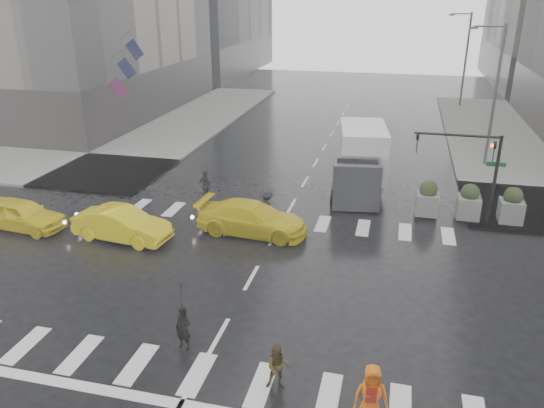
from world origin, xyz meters
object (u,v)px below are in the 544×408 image
(traffic_signal_pole, at_px, (476,160))
(pedestrian_brown, at_px, (278,367))
(pedestrian_orange, at_px, (371,396))
(taxi_mid, at_px, (122,225))
(taxi_front, at_px, (23,215))
(box_truck, at_px, (361,159))

(traffic_signal_pole, xyz_separation_m, pedestrian_brown, (-6.51, -13.95, -2.50))
(pedestrian_brown, height_order, pedestrian_orange, pedestrian_orange)
(taxi_mid, bearing_deg, taxi_front, 96.21)
(pedestrian_brown, distance_m, taxi_mid, 12.24)
(taxi_mid, xyz_separation_m, box_truck, (10.12, 9.09, 1.17))
(pedestrian_orange, height_order, box_truck, box_truck)
(pedestrian_orange, bearing_deg, taxi_mid, 132.31)
(pedestrian_brown, bearing_deg, taxi_mid, 125.33)
(pedestrian_brown, bearing_deg, pedestrian_orange, -31.59)
(traffic_signal_pole, distance_m, box_truck, 6.60)
(taxi_front, bearing_deg, traffic_signal_pole, -68.21)
(traffic_signal_pole, height_order, pedestrian_orange, traffic_signal_pole)
(taxi_front, xyz_separation_m, taxi_mid, (5.28, 0.03, 0.02))
(pedestrian_orange, xyz_separation_m, box_truck, (-1.85, 17.92, 0.98))
(traffic_signal_pole, relative_size, taxi_front, 1.04)
(pedestrian_orange, height_order, taxi_front, pedestrian_orange)
(traffic_signal_pole, bearing_deg, pedestrian_brown, -115.02)
(taxi_mid, height_order, box_truck, box_truck)
(taxi_mid, bearing_deg, traffic_signal_pole, -63.38)
(traffic_signal_pole, relative_size, pedestrian_orange, 2.39)
(traffic_signal_pole, height_order, taxi_front, traffic_signal_pole)
(pedestrian_orange, distance_m, taxi_mid, 14.87)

